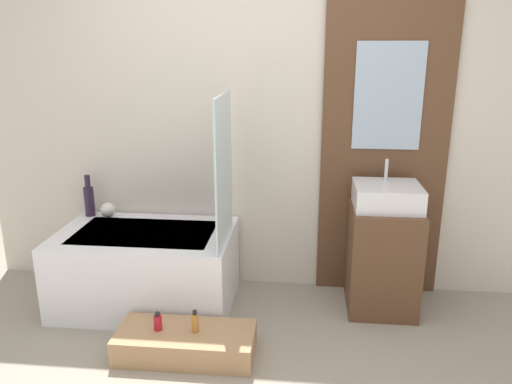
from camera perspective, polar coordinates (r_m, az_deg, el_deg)
wall_tiled_back at (r=3.65m, az=0.32°, el=8.63°), size 4.20×0.06×2.60m
wall_wood_accent at (r=3.63m, az=14.68°, el=8.19°), size 0.89×0.04×2.60m
bathtub at (r=3.67m, az=-12.36°, el=-8.44°), size 1.22×0.79×0.54m
glass_shower_screen at (r=3.22m, az=-3.71°, el=2.56°), size 0.01×0.60×0.96m
wooden_step_bench at (r=3.15m, az=-8.03°, el=-16.70°), size 0.82×0.36×0.16m
vanity_cabinet at (r=3.62m, az=14.23°, el=-7.30°), size 0.46×0.51×0.74m
sink at (r=3.46m, az=14.75°, el=-0.44°), size 0.44×0.40×0.31m
vase_tall_dark at (r=3.99m, az=-18.53°, el=-0.79°), size 0.07×0.07×0.32m
vase_round_light at (r=3.93m, az=-16.56°, el=-1.96°), size 0.11×0.11×0.11m
bottle_soap_primary at (r=3.12m, az=-11.15°, el=-14.37°), size 0.05×0.05×0.11m
bottle_soap_secondary at (r=3.06m, az=-6.98°, el=-14.56°), size 0.04×0.04×0.14m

